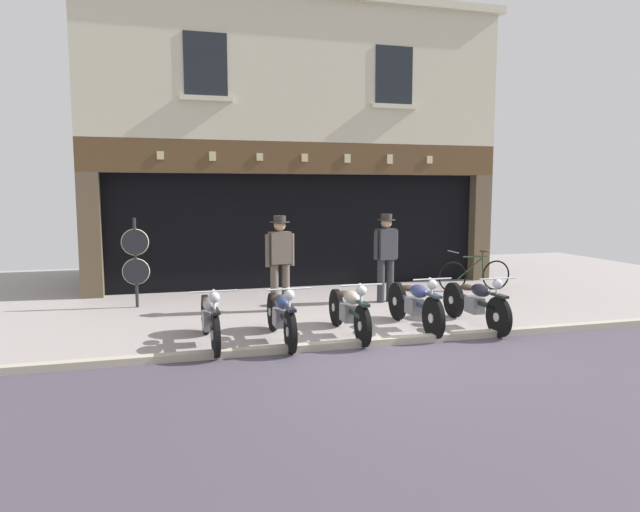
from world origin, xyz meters
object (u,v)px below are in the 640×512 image
at_px(motorcycle_left, 210,317).
at_px(motorcycle_right, 475,302).
at_px(salesman_left, 280,258).
at_px(tyre_sign_pole, 136,258).
at_px(leaning_bicycle, 475,274).
at_px(motorcycle_center_right, 415,303).
at_px(shopkeeper_center, 386,253).
at_px(advert_board_near, 403,212).
at_px(motorcycle_center_left, 281,314).
at_px(motorcycle_center, 349,309).

distance_m(motorcycle_left, motorcycle_right, 4.26).
bearing_deg(salesman_left, motorcycle_left, 46.77).
distance_m(tyre_sign_pole, leaning_bicycle, 7.24).
bearing_deg(motorcycle_left, leaning_bicycle, -155.13).
relative_size(motorcycle_center_right, leaning_bicycle, 1.15).
height_order(shopkeeper_center, advert_board_near, advert_board_near).
bearing_deg(motorcycle_left, motorcycle_center_right, 179.94).
bearing_deg(motorcycle_center_right, motorcycle_center_left, 4.33).
bearing_deg(advert_board_near, motorcycle_center_right, -111.38).
xyz_separation_m(motorcycle_left, leaning_bicycle, (6.07, 3.03, -0.05)).
height_order(motorcycle_center_left, shopkeeper_center, shopkeeper_center).
distance_m(motorcycle_right, tyre_sign_pole, 6.25).
relative_size(motorcycle_right, advert_board_near, 1.87).
bearing_deg(motorcycle_right, motorcycle_left, -0.29).
relative_size(motorcycle_center_right, salesman_left, 1.14).
bearing_deg(motorcycle_left, shopkeeper_center, -149.05).
relative_size(salesman_left, shopkeeper_center, 1.00).
distance_m(motorcycle_center, salesman_left, 2.25).
relative_size(motorcycle_right, leaning_bicycle, 1.15).
distance_m(motorcycle_center, motorcycle_center_right, 1.16).
height_order(motorcycle_left, tyre_sign_pole, tyre_sign_pole).
height_order(motorcycle_center_right, shopkeeper_center, shopkeeper_center).
height_order(motorcycle_center_left, motorcycle_center_right, motorcycle_center_right).
bearing_deg(salesman_left, shopkeeper_center, 179.08).
height_order(motorcycle_center_right, leaning_bicycle, motorcycle_center_right).
bearing_deg(motorcycle_left, salesman_left, -126.69).
height_order(motorcycle_center_left, advert_board_near, advert_board_near).
height_order(motorcycle_center, advert_board_near, advert_board_near).
xyz_separation_m(salesman_left, tyre_sign_pole, (-2.58, 1.03, -0.04)).
bearing_deg(motorcycle_right, motorcycle_center, 0.00).
distance_m(motorcycle_center, leaning_bicycle, 5.02).
bearing_deg(motorcycle_center, motorcycle_center_right, -173.37).
xyz_separation_m(motorcycle_center_left, shopkeeper_center, (2.62, 2.40, 0.58)).
bearing_deg(salesman_left, leaning_bicycle, -176.22).
relative_size(motorcycle_center, shopkeeper_center, 1.10).
bearing_deg(shopkeeper_center, motorcycle_right, 92.47).
xyz_separation_m(motorcycle_center_left, leaning_bicycle, (5.05, 3.10, -0.05)).
relative_size(motorcycle_center_left, salesman_left, 1.10).
distance_m(motorcycle_center, shopkeeper_center, 2.88).
distance_m(motorcycle_right, salesman_left, 3.55).
height_order(motorcycle_center, leaning_bicycle, leaning_bicycle).
height_order(motorcycle_center_left, motorcycle_center, same).
xyz_separation_m(motorcycle_center, advert_board_near, (2.94, 4.69, 1.30)).
distance_m(motorcycle_center_left, motorcycle_center, 1.07).
distance_m(motorcycle_right, shopkeeper_center, 2.51).
xyz_separation_m(motorcycle_left, motorcycle_right, (4.26, -0.04, 0.00)).
xyz_separation_m(motorcycle_right, advert_board_near, (0.77, 4.69, 1.29)).
distance_m(motorcycle_left, motorcycle_center_left, 1.03).
height_order(motorcycle_center, tyre_sign_pole, tyre_sign_pole).
bearing_deg(motorcycle_right, tyre_sign_pole, -29.77).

